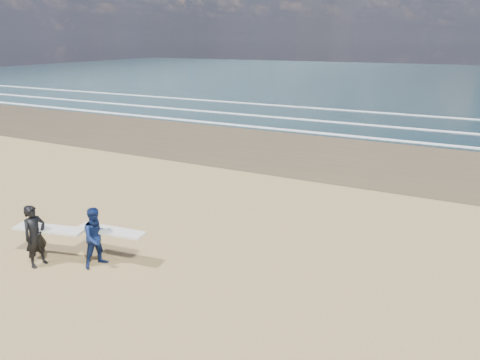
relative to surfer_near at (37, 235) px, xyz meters
The scene contains 2 objects.
surfer_near is the anchor object (origin of this frame).
surfer_far 1.82m from the surfer_near, 26.18° to the left, with size 2.25×1.29×1.86m.
Camera 1 is at (9.85, -6.98, 6.55)m, focal length 32.00 mm.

